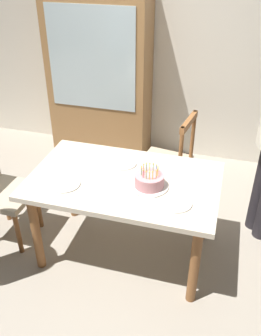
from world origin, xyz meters
TOP-DOWN VIEW (x-y plane):
  - ground at (0.00, 0.00)m, footprint 6.40×6.40m
  - back_wall at (0.00, 1.85)m, footprint 6.40×0.10m
  - dining_table at (0.00, 0.00)m, footprint 1.41×0.87m
  - birthday_cake at (0.20, -0.05)m, footprint 0.28×0.28m
  - plate_near_celebrant at (-0.39, -0.20)m, footprint 0.22×0.22m
  - plate_far_side at (-0.07, 0.20)m, footprint 0.22×0.22m
  - plate_near_guest at (0.42, -0.20)m, footprint 0.22×0.22m
  - fork_near_celebrant at (-0.55, -0.19)m, footprint 0.18×0.04m
  - fork_far_side at (-0.23, 0.21)m, footprint 0.18×0.04m
  - fork_near_guest at (0.26, -0.19)m, footprint 0.18×0.02m
  - chair_spindle_back at (0.20, 0.75)m, footprint 0.50×0.50m
  - china_cabinet at (-0.74, 1.56)m, footprint 1.10×0.45m

SIDE VIEW (x-z plane):
  - ground at x=0.00m, z-range 0.00..0.00m
  - chair_spindle_back at x=0.20m, z-range -0.02..0.93m
  - dining_table at x=0.00m, z-range 0.27..1.01m
  - fork_near_celebrant at x=-0.55m, z-range 0.74..0.75m
  - fork_far_side at x=-0.23m, z-range 0.74..0.75m
  - fork_near_guest at x=0.26m, z-range 0.74..0.75m
  - plate_near_celebrant at x=-0.39m, z-range 0.74..0.75m
  - plate_far_side at x=-0.07m, z-range 0.74..0.75m
  - plate_near_guest at x=0.42m, z-range 0.74..0.75m
  - birthday_cake at x=0.20m, z-range 0.70..0.88m
  - china_cabinet at x=-0.74m, z-range 0.00..1.90m
  - back_wall at x=0.00m, z-range 0.00..2.60m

